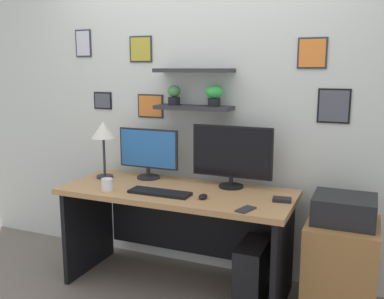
{
  "coord_description": "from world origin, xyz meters",
  "views": [
    {
      "loc": [
        1.27,
        -2.71,
        1.61
      ],
      "look_at": [
        0.1,
        0.05,
        1.04
      ],
      "focal_mm": 40.37,
      "sensor_mm": 36.0,
      "label": 1
    }
  ],
  "objects_px": {
    "cell_phone": "(246,209)",
    "drawer_cabinet": "(340,269)",
    "coffee_mug": "(107,185)",
    "computer_tower_right": "(253,273)",
    "printer": "(344,209)",
    "desk": "(180,215)",
    "computer_mouse": "(203,197)",
    "desk_lamp": "(103,134)",
    "keyboard": "(160,193)",
    "monitor_right": "(232,155)",
    "monitor_left": "(148,152)",
    "scissors_tray": "(282,200)"
  },
  "relations": [
    {
      "from": "cell_phone",
      "to": "drawer_cabinet",
      "type": "distance_m",
      "value": 0.77
    },
    {
      "from": "coffee_mug",
      "to": "computer_tower_right",
      "type": "bearing_deg",
      "value": 12.42
    },
    {
      "from": "printer",
      "to": "drawer_cabinet",
      "type": "bearing_deg",
      "value": 0.0
    },
    {
      "from": "desk",
      "to": "computer_mouse",
      "type": "relative_size",
      "value": 18.65
    },
    {
      "from": "desk",
      "to": "desk_lamp",
      "type": "height_order",
      "value": "desk_lamp"
    },
    {
      "from": "keyboard",
      "to": "cell_phone",
      "type": "bearing_deg",
      "value": -9.2
    },
    {
      "from": "desk_lamp",
      "to": "printer",
      "type": "height_order",
      "value": "desk_lamp"
    },
    {
      "from": "computer_tower_right",
      "to": "desk_lamp",
      "type": "bearing_deg",
      "value": 176.12
    },
    {
      "from": "monitor_right",
      "to": "drawer_cabinet",
      "type": "bearing_deg",
      "value": -11.22
    },
    {
      "from": "computer_mouse",
      "to": "drawer_cabinet",
      "type": "relative_size",
      "value": 0.14
    },
    {
      "from": "monitor_right",
      "to": "monitor_left",
      "type": "bearing_deg",
      "value": -179.98
    },
    {
      "from": "scissors_tray",
      "to": "keyboard",
      "type": "bearing_deg",
      "value": -168.94
    },
    {
      "from": "monitor_right",
      "to": "printer",
      "type": "xyz_separation_m",
      "value": [
        0.8,
        -0.16,
        -0.26
      ]
    },
    {
      "from": "monitor_left",
      "to": "computer_tower_right",
      "type": "relative_size",
      "value": 1.16
    },
    {
      "from": "monitor_right",
      "to": "desk_lamp",
      "type": "height_order",
      "value": "monitor_right"
    },
    {
      "from": "drawer_cabinet",
      "to": "scissors_tray",
      "type": "bearing_deg",
      "value": -173.25
    },
    {
      "from": "computer_mouse",
      "to": "drawer_cabinet",
      "type": "bearing_deg",
      "value": 12.23
    },
    {
      "from": "cell_phone",
      "to": "drawer_cabinet",
      "type": "bearing_deg",
      "value": 46.66
    },
    {
      "from": "computer_mouse",
      "to": "coffee_mug",
      "type": "bearing_deg",
      "value": -172.51
    },
    {
      "from": "keyboard",
      "to": "desk_lamp",
      "type": "distance_m",
      "value": 0.73
    },
    {
      "from": "monitor_left",
      "to": "desk_lamp",
      "type": "bearing_deg",
      "value": -157.74
    },
    {
      "from": "desk_lamp",
      "to": "drawer_cabinet",
      "type": "bearing_deg",
      "value": -0.8
    },
    {
      "from": "monitor_left",
      "to": "keyboard",
      "type": "relative_size",
      "value": 1.14
    },
    {
      "from": "monitor_right",
      "to": "computer_tower_right",
      "type": "relative_size",
      "value": 1.38
    },
    {
      "from": "computer_tower_right",
      "to": "scissors_tray",
      "type": "bearing_deg",
      "value": 4.41
    },
    {
      "from": "keyboard",
      "to": "desk_lamp",
      "type": "bearing_deg",
      "value": 159.21
    },
    {
      "from": "monitor_left",
      "to": "monitor_right",
      "type": "relative_size",
      "value": 0.84
    },
    {
      "from": "desk_lamp",
      "to": "coffee_mug",
      "type": "xyz_separation_m",
      "value": [
        0.23,
        -0.31,
        -0.31
      ]
    },
    {
      "from": "monitor_left",
      "to": "scissors_tray",
      "type": "height_order",
      "value": "monitor_left"
    },
    {
      "from": "coffee_mug",
      "to": "desk_lamp",
      "type": "bearing_deg",
      "value": 126.64
    },
    {
      "from": "monitor_right",
      "to": "desk",
      "type": "bearing_deg",
      "value": -154.73
    },
    {
      "from": "monitor_right",
      "to": "coffee_mug",
      "type": "bearing_deg",
      "value": -150.56
    },
    {
      "from": "cell_phone",
      "to": "scissors_tray",
      "type": "height_order",
      "value": "scissors_tray"
    },
    {
      "from": "keyboard",
      "to": "cell_phone",
      "type": "relative_size",
      "value": 3.14
    },
    {
      "from": "scissors_tray",
      "to": "computer_tower_right",
      "type": "bearing_deg",
      "value": -175.59
    },
    {
      "from": "monitor_right",
      "to": "computer_mouse",
      "type": "relative_size",
      "value": 6.65
    },
    {
      "from": "monitor_left",
      "to": "cell_phone",
      "type": "height_order",
      "value": "monitor_left"
    },
    {
      "from": "coffee_mug",
      "to": "computer_tower_right",
      "type": "distance_m",
      "value": 1.19
    },
    {
      "from": "cell_phone",
      "to": "drawer_cabinet",
      "type": "relative_size",
      "value": 0.22
    },
    {
      "from": "coffee_mug",
      "to": "scissors_tray",
      "type": "height_order",
      "value": "coffee_mug"
    },
    {
      "from": "coffee_mug",
      "to": "printer",
      "type": "relative_size",
      "value": 0.24
    },
    {
      "from": "monitor_right",
      "to": "desk_lamp",
      "type": "xyz_separation_m",
      "value": [
        -1.01,
        -0.13,
        0.11
      ]
    },
    {
      "from": "computer_mouse",
      "to": "cell_phone",
      "type": "height_order",
      "value": "computer_mouse"
    },
    {
      "from": "monitor_right",
      "to": "keyboard",
      "type": "relative_size",
      "value": 1.36
    },
    {
      "from": "desk",
      "to": "coffee_mug",
      "type": "height_order",
      "value": "coffee_mug"
    },
    {
      "from": "scissors_tray",
      "to": "printer",
      "type": "xyz_separation_m",
      "value": [
        0.38,
        0.05,
        -0.03
      ]
    },
    {
      "from": "computer_tower_right",
      "to": "coffee_mug",
      "type": "bearing_deg",
      "value": -167.58
    },
    {
      "from": "computer_tower_right",
      "to": "computer_mouse",
      "type": "bearing_deg",
      "value": -157.61
    },
    {
      "from": "coffee_mug",
      "to": "scissors_tray",
      "type": "bearing_deg",
      "value": 11.25
    },
    {
      "from": "desk",
      "to": "desk_lamp",
      "type": "xyz_separation_m",
      "value": [
        -0.67,
        0.03,
        0.56
      ]
    }
  ]
}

